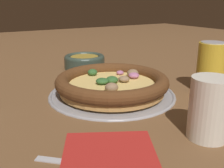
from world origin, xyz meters
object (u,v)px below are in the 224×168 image
Objects in this scene: drinking_cup at (210,108)px; pizza at (112,83)px; fork at (106,166)px; pizza_tray at (112,93)px; bowl_near at (85,61)px; beverage_can at (211,68)px; napkin at (110,154)px.

pizza is at bearing 6.40° from drinking_cup.
pizza reaches higher than fork.
bowl_near reaches higher than pizza_tray.
beverage_can is at bearing -115.99° from pizza.
drinking_cup reaches higher than bowl_near.
pizza reaches higher than bowl_near.
pizza_tray is at bearing 110.68° from pizza.
beverage_can is (-0.37, -0.16, 0.04)m from bowl_near.
pizza_tray is 2.94× the size of drinking_cup.
drinking_cup is at bearing 177.39° from bowl_near.
pizza is 1.47× the size of napkin.
napkin is at bearing 90.40° from fork.
bowl_near is 0.53m from drinking_cup.
pizza is 0.27m from napkin.
pizza_tray is 0.26m from napkin.
pizza is 1.85× the size of fork.
pizza is 2.02× the size of bowl_near.
pizza_tray is 2.45× the size of beverage_can.
drinking_cup is at bearing 38.47° from fork.
napkin is 1.26× the size of fork.
bowl_near is 0.73× the size of napkin.
pizza_tray is at bearing 6.50° from drinking_cup.
pizza_tray is at bearing 168.79° from bowl_near.
napkin is (-0.49, 0.19, -0.02)m from bowl_near.
drinking_cup reaches higher than pizza_tray.
bowl_near is at bearing -11.12° from pizza.
beverage_can is at bearing -50.55° from drinking_cup.
napkin is at bearing 78.86° from drinking_cup.
napkin is at bearing 148.51° from pizza.
pizza_tray is at bearing 99.97° from fork.
drinking_cup is 0.56× the size of napkin.
fork is (-0.52, 0.21, -0.02)m from bowl_near.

